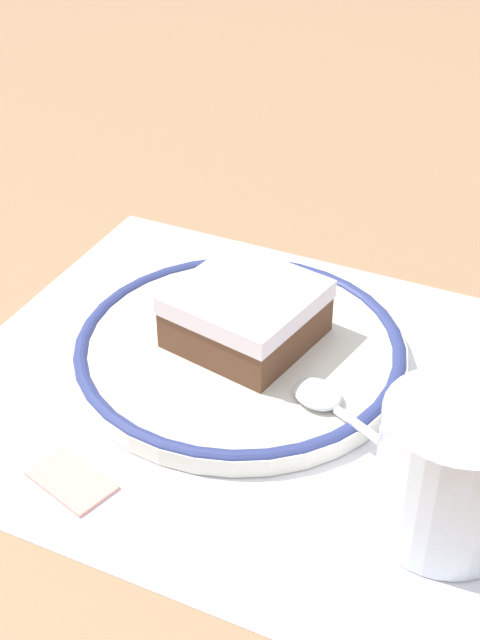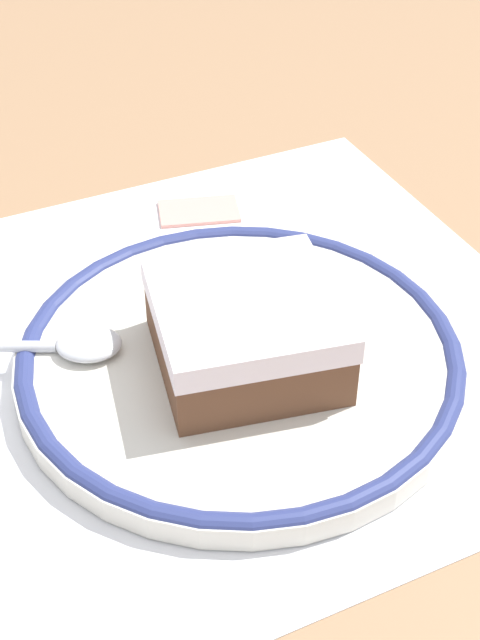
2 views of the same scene
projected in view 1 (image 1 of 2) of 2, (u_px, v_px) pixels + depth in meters
The scene contains 7 objects.
ground_plane at pixel (264, 393), 0.58m from camera, with size 2.40×2.40×0.00m, color #9E7551.
placemat at pixel (265, 392), 0.58m from camera, with size 0.40×0.34×0.00m, color white.
plate at pixel (240, 350), 0.60m from camera, with size 0.23×0.23×0.02m.
cake_slice at pixel (246, 314), 0.59m from camera, with size 0.10×0.10×0.04m.
spoon at pixel (336, 408), 0.54m from camera, with size 0.12×0.07×0.01m.
cup at pixel (449, 479), 0.47m from camera, with size 0.08×0.08×0.08m.
sugar_packet at pixel (71, 477), 0.51m from camera, with size 0.05×0.03×0.01m, color #E5998C.
Camera 1 is at (0.17, -0.41, 0.37)m, focal length 49.90 mm.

